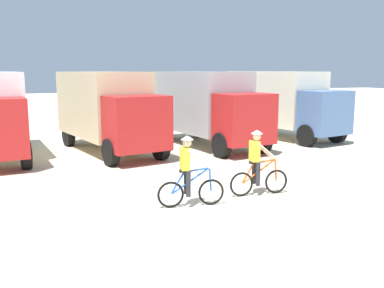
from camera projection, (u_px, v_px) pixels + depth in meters
name	position (u px, v px, depth m)	size (l,w,h in m)	color
ground_plane	(242.00, 209.00, 10.75)	(120.00, 120.00, 0.00)	beige
box_truck_tan_camper	(108.00, 107.00, 18.13)	(3.60, 7.07, 3.35)	#CCB78E
box_truck_grey_hauler	(207.00, 105.00, 19.60)	(3.34, 7.02, 3.35)	#9E9EA3
box_truck_cream_rv	(282.00, 101.00, 22.13)	(3.57, 7.07, 3.35)	beige
cyclist_orange_shirt	(189.00, 174.00, 10.84)	(1.72, 0.53, 1.82)	black
cyclist_cowboy_hat	(258.00, 165.00, 11.86)	(1.73, 0.52, 1.82)	black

